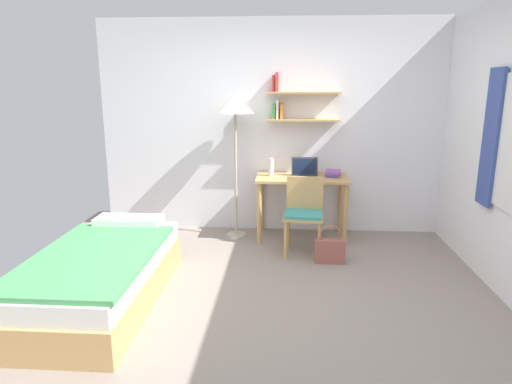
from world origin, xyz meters
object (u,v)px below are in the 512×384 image
(standing_lamp, at_px, (235,110))
(water_bottle, at_px, (271,167))
(handbag, at_px, (330,250))
(desk, at_px, (302,188))
(desk_chair, at_px, (304,211))
(bed, at_px, (101,276))
(laptop, at_px, (305,172))
(book_stack, at_px, (333,173))

(standing_lamp, xyz_separation_m, water_bottle, (0.42, 0.03, -0.67))
(water_bottle, relative_size, handbag, 0.52)
(desk, distance_m, handbag, 0.96)
(desk_chair, relative_size, handbag, 2.04)
(bed, bearing_deg, standing_lamp, 61.68)
(bed, height_order, water_bottle, water_bottle)
(bed, xyz_separation_m, water_bottle, (1.38, 1.82, 0.62))
(water_bottle, bearing_deg, bed, -127.30)
(standing_lamp, height_order, water_bottle, standing_lamp)
(desk_chair, height_order, handbag, desk_chair)
(laptop, bearing_deg, handbag, -72.48)
(desk, relative_size, handbag, 2.64)
(bed, bearing_deg, desk, 45.58)
(standing_lamp, height_order, handbag, standing_lamp)
(water_bottle, xyz_separation_m, handbag, (0.65, -0.82, -0.72))
(book_stack, bearing_deg, laptop, -171.48)
(bed, height_order, book_stack, book_stack)
(bed, distance_m, standing_lamp, 2.41)
(water_bottle, distance_m, handbag, 1.27)
(desk, height_order, laptop, laptop)
(desk, height_order, desk_chair, desk_chair)
(desk_chair, distance_m, book_stack, 0.74)
(desk_chair, xyz_separation_m, water_bottle, (-0.38, 0.55, 0.39))
(desk, bearing_deg, desk_chair, -88.93)
(water_bottle, bearing_deg, laptop, -3.49)
(desk_chair, height_order, water_bottle, water_bottle)
(laptop, distance_m, handbag, 1.07)
(standing_lamp, relative_size, book_stack, 6.69)
(standing_lamp, relative_size, water_bottle, 8.00)
(handbag, bearing_deg, book_stack, 84.23)
(standing_lamp, relative_size, laptop, 5.44)
(standing_lamp, distance_m, water_bottle, 0.79)
(handbag, bearing_deg, standing_lamp, 143.88)
(desk, bearing_deg, laptop, 4.91)
(water_bottle, relative_size, book_stack, 0.84)
(desk, distance_m, book_stack, 0.41)
(desk, distance_m, laptop, 0.20)
(bed, relative_size, desk, 1.75)
(desk_chair, distance_m, water_bottle, 0.77)
(book_stack, bearing_deg, desk, -171.75)
(desk_chair, bearing_deg, standing_lamp, 147.49)
(book_stack, bearing_deg, standing_lamp, -177.07)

